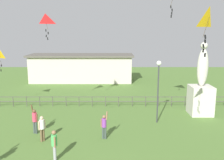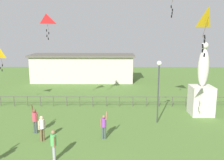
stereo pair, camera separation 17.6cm
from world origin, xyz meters
TOP-DOWN VIEW (x-y plane):
  - statue_monument at (8.56, 11.81)m, footprint 1.81×1.81m
  - lamppost at (4.58, 9.82)m, footprint 0.36×0.36m
  - person_2 at (-1.99, 4.01)m, footprint 0.32×0.50m
  - person_4 at (-4.16, 7.70)m, footprint 0.50×0.40m
  - person_5 at (0.61, 6.82)m, footprint 0.48×0.38m
  - person_6 at (-3.32, 6.44)m, footprint 0.37×0.40m
  - kite_1 at (5.72, 3.65)m, footprint 0.83×0.68m
  - kite_4 at (-4.28, 12.32)m, footprint 1.11×0.96m
  - waterfront_railing at (-0.25, 14.00)m, footprint 36.01×0.06m
  - pavilion_building at (-3.15, 26.00)m, footprint 14.30×4.53m

SIDE VIEW (x-z plane):
  - waterfront_railing at x=-0.25m, z-range 0.14..1.09m
  - person_5 at x=0.61m, z-range 0.00..1.90m
  - person_6 at x=-3.32m, z-range 0.13..1.80m
  - person_2 at x=-1.99m, z-range 0.13..1.86m
  - person_4 at x=-4.16m, z-range 0.00..2.03m
  - statue_monument at x=8.56m, z-range -1.17..4.89m
  - pavilion_building at x=-3.15m, z-range 0.02..3.79m
  - lamppost at x=4.58m, z-range 1.05..5.84m
  - kite_1 at x=5.72m, z-range 6.29..8.69m
  - kite_4 at x=-4.28m, z-range 6.76..8.81m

